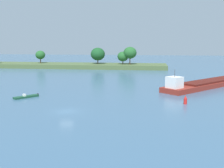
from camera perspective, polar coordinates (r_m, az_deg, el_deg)
name	(u,v)px	position (r m, az deg, el deg)	size (l,w,h in m)	color
ground_plane	(66,111)	(53.69, -9.09, -5.43)	(400.00, 400.00, 0.00)	#3D607F
treeline_island	(74,63)	(137.00, -7.65, 4.16)	(90.10, 15.84, 9.95)	#4C6038
cargo_barge	(212,83)	(86.64, 19.28, 0.25)	(31.78, 33.81, 5.90)	maroon
small_motorboat	(26,97)	(68.31, -16.76, -2.43)	(4.77, 5.41, 0.91)	#19472D
channel_buoy_red	(185,100)	(60.67, 14.44, -3.16)	(0.70, 0.70, 1.90)	red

